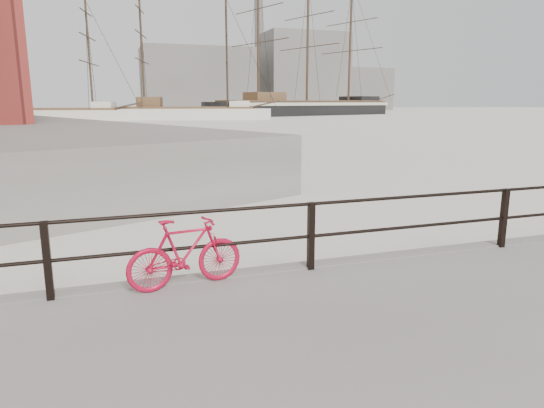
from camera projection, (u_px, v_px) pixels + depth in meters
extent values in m
plane|color=white|center=(492.00, 264.00, 8.42)|extent=(400.00, 400.00, 0.00)
imported|color=red|center=(185.00, 253.00, 6.36)|extent=(1.57, 0.47, 0.93)
cube|color=gray|center=(198.00, 80.00, 142.61)|extent=(32.00, 18.00, 18.00)
cube|color=gray|center=(302.00, 73.00, 157.55)|extent=(26.00, 20.00, 24.00)
cube|color=gray|center=(357.00, 89.00, 170.40)|extent=(20.00, 16.00, 14.00)
cylinder|color=gray|center=(259.00, 41.00, 156.06)|extent=(2.80, 2.80, 44.00)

